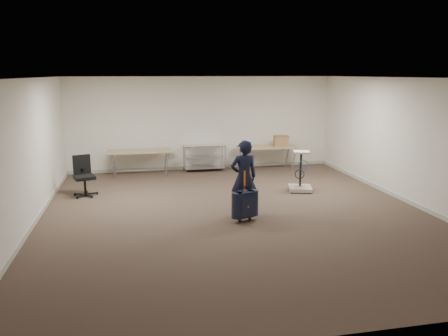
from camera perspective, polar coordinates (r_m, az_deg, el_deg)
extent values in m
plane|color=#413327|center=(9.24, 1.53, -5.94)|extent=(9.00, 9.00, 0.00)
plane|color=white|center=(13.28, -2.84, 5.83)|extent=(8.00, 0.00, 8.00)
plane|color=white|center=(4.75, 14.03, -6.36)|extent=(8.00, 0.00, 8.00)
plane|color=white|center=(8.91, -24.38, 1.55)|extent=(0.00, 9.00, 9.00)
plane|color=white|center=(10.55, 23.29, 3.16)|extent=(0.00, 9.00, 9.00)
plane|color=white|center=(8.78, 1.63, 11.69)|extent=(8.00, 8.00, 0.00)
cube|color=beige|center=(13.49, -2.78, 0.12)|extent=(8.00, 0.02, 0.10)
cube|color=beige|center=(9.23, -23.57, -6.71)|extent=(0.02, 9.00, 0.10)
cube|color=beige|center=(10.82, 22.64, -3.91)|extent=(0.02, 9.00, 0.10)
cube|color=tan|center=(12.69, -10.95, 2.17)|extent=(1.80, 0.75, 0.03)
cylinder|color=gray|center=(12.80, -10.84, -0.31)|extent=(1.50, 0.02, 0.02)
cylinder|color=gray|center=(12.48, -14.30, 0.14)|extent=(0.13, 0.04, 0.69)
cylinder|color=gray|center=(12.49, -7.42, 0.43)|extent=(0.13, 0.04, 0.69)
cylinder|color=gray|center=(13.07, -14.19, 0.68)|extent=(0.13, 0.04, 0.69)
cylinder|color=gray|center=(13.08, -7.62, 0.96)|extent=(0.13, 0.04, 0.69)
cube|color=tan|center=(13.27, 5.70, 2.78)|extent=(1.80, 0.75, 0.03)
cylinder|color=gray|center=(13.38, 5.65, 0.40)|extent=(1.50, 0.02, 0.02)
cylinder|color=gray|center=(12.85, 2.86, 0.86)|extent=(0.13, 0.04, 0.69)
cylinder|color=gray|center=(13.30, 9.13, 1.10)|extent=(0.13, 0.04, 0.69)
cylinder|color=gray|center=(13.42, 2.22, 1.35)|extent=(0.13, 0.04, 0.69)
cylinder|color=gray|center=(13.85, 8.27, 1.58)|extent=(0.13, 0.04, 0.69)
cylinder|color=silver|center=(12.85, -5.09, 1.05)|extent=(0.02, 0.02, 0.80)
cylinder|color=silver|center=(13.03, 0.16, 1.26)|extent=(0.02, 0.02, 0.80)
cylinder|color=silver|center=(13.28, -5.31, 1.42)|extent=(0.02, 0.02, 0.80)
cylinder|color=silver|center=(13.46, -0.23, 1.62)|extent=(0.02, 0.02, 0.80)
cube|color=silver|center=(13.20, -2.59, 0.07)|extent=(1.20, 0.45, 0.02)
cube|color=silver|center=(13.13, -2.60, 1.56)|extent=(1.20, 0.45, 0.02)
cube|color=silver|center=(13.08, -2.62, 2.98)|extent=(1.20, 0.45, 0.01)
imported|color=black|center=(9.04, 2.60, -1.23)|extent=(0.60, 0.42, 1.56)
cube|color=#162132|center=(8.67, 2.75, -4.72)|extent=(0.42, 0.32, 0.51)
cube|color=black|center=(8.77, 2.66, -6.38)|extent=(0.37, 0.25, 0.03)
cylinder|color=black|center=(8.71, 2.07, -6.85)|extent=(0.05, 0.07, 0.07)
cylinder|color=black|center=(8.83, 3.38, -6.60)|extent=(0.05, 0.07, 0.07)
torus|color=black|center=(8.59, 2.77, -2.89)|extent=(0.16, 0.07, 0.16)
cube|color=orange|center=(8.56, 2.71, -1.65)|extent=(0.03, 0.02, 0.40)
cylinder|color=black|center=(11.02, -17.63, -3.27)|extent=(0.59, 0.59, 0.09)
cylinder|color=black|center=(10.97, -17.69, -2.26)|extent=(0.06, 0.06, 0.39)
cube|color=black|center=(10.92, -17.77, -1.16)|extent=(0.57, 0.57, 0.08)
cube|color=black|center=(11.07, -18.09, 0.45)|extent=(0.41, 0.18, 0.47)
cube|color=beige|center=(11.12, 9.91, -2.62)|extent=(0.68, 0.68, 0.09)
cylinder|color=black|center=(10.86, 9.24, -3.20)|extent=(0.07, 0.07, 0.04)
cylinder|color=black|center=(11.06, 9.90, -0.13)|extent=(0.05, 0.05, 0.88)
cube|color=beige|center=(10.92, 10.09, 2.06)|extent=(0.46, 0.42, 0.04)
torus|color=blue|center=(10.93, 10.46, 0.29)|extent=(0.30, 0.18, 0.27)
cube|color=olive|center=(13.32, 7.47, 3.54)|extent=(0.47, 0.39, 0.32)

